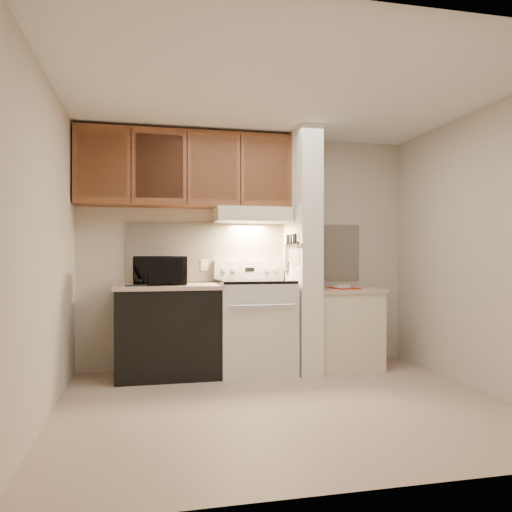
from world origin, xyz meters
name	(u,v)px	position (x,y,z in m)	size (l,w,h in m)	color
floor	(286,405)	(0.00, 0.00, 0.00)	(3.60, 3.60, 0.00)	tan
ceiling	(286,94)	(0.00, 0.00, 2.50)	(3.60, 3.60, 0.00)	white
wall_back	(248,251)	(0.00, 1.50, 1.25)	(3.60, 0.02, 2.50)	beige
wall_left	(46,248)	(-1.80, 0.00, 1.25)	(0.02, 3.00, 2.50)	beige
wall_right	(482,250)	(1.80, 0.00, 1.25)	(0.02, 3.00, 2.50)	beige
backsplash	(248,252)	(0.00, 1.49, 1.24)	(2.60, 0.02, 0.63)	beige
range_body	(255,327)	(0.00, 1.16, 0.46)	(0.76, 0.65, 0.92)	silver
oven_window	(262,328)	(0.00, 0.84, 0.50)	(0.50, 0.01, 0.30)	black
oven_handle	(263,305)	(0.00, 0.80, 0.72)	(0.02, 0.02, 0.65)	silver
cooktop	(255,281)	(0.00, 1.16, 0.94)	(0.74, 0.64, 0.03)	black
range_backguard	(249,269)	(0.00, 1.44, 1.05)	(0.76, 0.08, 0.20)	silver
range_display	(250,269)	(0.00, 1.40, 1.05)	(0.10, 0.01, 0.04)	black
range_knob_left_outer	(224,270)	(-0.28, 1.40, 1.05)	(0.05, 0.05, 0.02)	silver
range_knob_left_inner	(233,270)	(-0.18, 1.40, 1.05)	(0.05, 0.05, 0.02)	silver
range_knob_right_inner	(266,269)	(0.18, 1.40, 1.05)	(0.05, 0.05, 0.02)	silver
range_knob_right_outer	(275,269)	(0.28, 1.40, 1.05)	(0.05, 0.05, 0.02)	silver
dishwasher_front	(168,332)	(-0.88, 1.17, 0.43)	(1.00, 0.63, 0.87)	black
left_countertop	(168,287)	(-0.88, 1.17, 0.89)	(1.04, 0.67, 0.04)	#C9AD98
spoon_rest	(136,286)	(-1.18, 0.97, 0.92)	(0.20, 0.06, 0.01)	black
teal_jar	(174,280)	(-0.83, 1.06, 0.96)	(0.08, 0.08, 0.09)	#286158
outlet	(204,265)	(-0.48, 1.48, 1.10)	(0.08, 0.01, 0.12)	beige
microwave	(161,271)	(-0.95, 1.15, 1.05)	(0.51, 0.35, 0.28)	black
partition_pillar	(302,251)	(0.51, 1.15, 1.25)	(0.22, 0.70, 2.50)	white
pillar_trim	(291,246)	(0.39, 1.15, 1.30)	(0.01, 0.70, 0.04)	brown
knife_strip	(292,244)	(0.39, 1.10, 1.32)	(0.02, 0.42, 0.04)	black
knife_blade_a	(296,253)	(0.38, 0.93, 1.22)	(0.01, 0.04, 0.16)	silver
knife_handle_a	(296,239)	(0.38, 0.94, 1.37)	(0.02, 0.02, 0.10)	black
knife_blade_b	(293,254)	(0.38, 1.02, 1.21)	(0.01, 0.04, 0.18)	silver
knife_handle_b	(294,239)	(0.38, 1.01, 1.37)	(0.02, 0.02, 0.10)	black
knife_blade_c	(291,255)	(0.38, 1.10, 1.20)	(0.01, 0.04, 0.20)	silver
knife_handle_c	(291,239)	(0.38, 1.10, 1.37)	(0.02, 0.02, 0.10)	black
knife_blade_d	(289,254)	(0.38, 1.19, 1.22)	(0.01, 0.04, 0.16)	silver
knife_handle_d	(289,239)	(0.38, 1.19, 1.37)	(0.02, 0.02, 0.10)	black
knife_blade_e	(287,255)	(0.38, 1.26, 1.21)	(0.01, 0.04, 0.18)	silver
knife_handle_e	(287,240)	(0.38, 1.25, 1.37)	(0.02, 0.02, 0.10)	black
oven_mitt	(286,258)	(0.38, 1.32, 1.17)	(0.03, 0.11, 0.26)	gray
right_cab_base	(343,330)	(0.97, 1.15, 0.40)	(0.70, 0.60, 0.81)	beige
right_countertop	(343,290)	(0.97, 1.15, 0.83)	(0.74, 0.64, 0.04)	#C9AD98
red_folder	(344,288)	(0.95, 1.08, 0.86)	(0.24, 0.32, 0.01)	#B22107
white_box	(342,287)	(0.92, 1.05, 0.87)	(0.15, 0.10, 0.04)	white
range_hood	(252,215)	(0.00, 1.28, 1.62)	(0.78, 0.44, 0.15)	beige
hood_lip	(256,218)	(0.00, 1.07, 1.58)	(0.78, 0.04, 0.06)	beige
upper_cabinets	(186,170)	(-0.69, 1.32, 2.08)	(2.18, 0.33, 0.77)	brown
cab_door_a	(102,164)	(-1.51, 1.17, 2.08)	(0.46, 0.01, 0.63)	brown
cab_gap_a	(131,165)	(-1.23, 1.16, 2.08)	(0.01, 0.01, 0.73)	black
cab_door_b	(159,166)	(-0.96, 1.17, 2.08)	(0.46, 0.01, 0.63)	brown
cab_gap_b	(187,167)	(-0.69, 1.16, 2.08)	(0.01, 0.01, 0.73)	black
cab_door_c	(214,168)	(-0.42, 1.17, 2.08)	(0.46, 0.01, 0.63)	brown
cab_gap_c	(241,169)	(-0.14, 1.16, 2.08)	(0.01, 0.01, 0.73)	black
cab_door_d	(266,170)	(0.13, 1.17, 2.08)	(0.46, 0.01, 0.63)	brown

